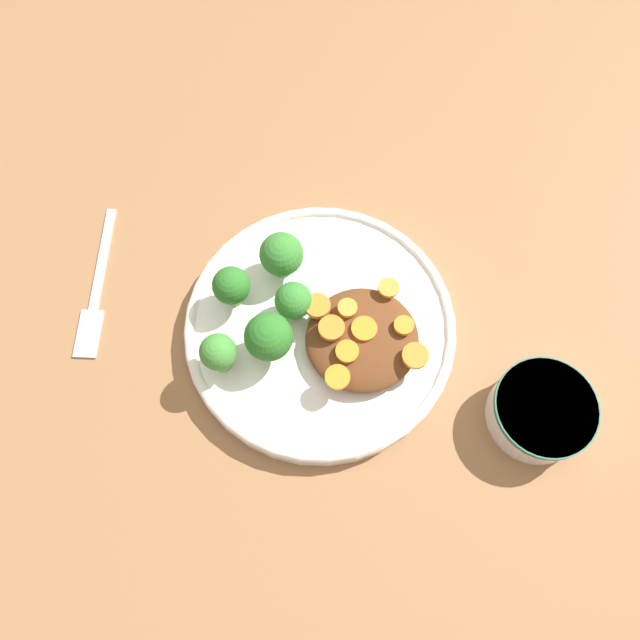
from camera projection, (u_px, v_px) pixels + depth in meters
name	position (u px, v px, depth m)	size (l,w,h in m)	color
ground_plane	(320.00, 332.00, 0.66)	(4.00, 4.00, 0.00)	#8C603D
plate	(320.00, 328.00, 0.64)	(0.28, 0.28, 0.03)	white
dip_bowl	(541.00, 411.00, 0.60)	(0.10, 0.10, 0.04)	silver
stew_mound	(362.00, 339.00, 0.62)	(0.11, 0.11, 0.03)	#5B3319
broccoli_floret_0	(219.00, 353.00, 0.59)	(0.04, 0.04, 0.05)	#759E51
broccoli_floret_1	(293.00, 301.00, 0.62)	(0.04, 0.04, 0.05)	#7FA85B
broccoli_floret_2	(269.00, 337.00, 0.59)	(0.05, 0.05, 0.06)	#7FA85B
broccoli_floret_3	(282.00, 255.00, 0.63)	(0.04, 0.04, 0.06)	#7FA85B
broccoli_floret_4	(232.00, 286.00, 0.62)	(0.04, 0.04, 0.05)	#7FA85B
carrot_slice_0	(347.00, 306.00, 0.61)	(0.02, 0.02, 0.01)	orange
carrot_slice_1	(335.00, 378.00, 0.59)	(0.02, 0.02, 0.01)	orange
carrot_slice_2	(364.00, 329.00, 0.60)	(0.03, 0.03, 0.00)	orange
carrot_slice_3	(331.00, 328.00, 0.60)	(0.03, 0.03, 0.01)	orange
carrot_slice_4	(415.00, 356.00, 0.59)	(0.03, 0.03, 0.01)	orange
carrot_slice_5	(389.00, 288.00, 0.62)	(0.02, 0.02, 0.00)	orange
carrot_slice_6	(347.00, 351.00, 0.60)	(0.02, 0.02, 0.00)	orange
carrot_slice_7	(404.00, 325.00, 0.61)	(0.02, 0.02, 0.01)	orange
carrot_slice_8	(314.00, 307.00, 0.61)	(0.03, 0.03, 0.01)	orange
fork	(95.00, 295.00, 0.67)	(0.17, 0.07, 0.01)	silver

